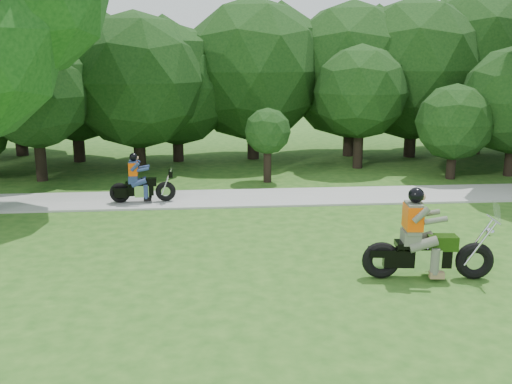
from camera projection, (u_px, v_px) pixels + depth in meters
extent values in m
plane|color=#235016|center=(415.00, 304.00, 10.33)|extent=(100.00, 100.00, 0.00)
cube|color=gray|center=(325.00, 196.00, 18.07)|extent=(60.00, 2.20, 0.06)
cylinder|color=black|center=(21.00, 135.00, 25.34)|extent=(0.53, 0.53, 1.80)
sphere|color=black|center=(14.00, 66.00, 24.63)|extent=(6.55, 6.55, 6.55)
cylinder|color=black|center=(349.00, 136.00, 25.28)|extent=(0.50, 0.50, 1.80)
sphere|color=black|center=(351.00, 71.00, 24.62)|extent=(5.92, 5.92, 5.92)
cylinder|color=black|center=(140.00, 148.00, 22.28)|extent=(0.46, 0.46, 1.72)
sphere|color=black|center=(136.00, 81.00, 21.67)|extent=(5.24, 5.24, 5.24)
cylinder|color=black|center=(40.00, 156.00, 20.22)|extent=(0.39, 0.39, 1.80)
sphere|color=black|center=(35.00, 96.00, 19.72)|extent=(3.75, 3.75, 3.75)
cylinder|color=black|center=(267.00, 164.00, 20.07)|extent=(0.28, 0.28, 1.28)
sphere|color=black|center=(268.00, 131.00, 19.79)|extent=(1.64, 1.64, 1.64)
cylinder|color=black|center=(511.00, 156.00, 21.11)|extent=(0.40, 0.40, 1.49)
cylinder|color=black|center=(451.00, 163.00, 20.63)|extent=(0.34, 0.34, 1.15)
sphere|color=black|center=(455.00, 122.00, 20.29)|extent=(2.76, 2.76, 2.76)
cylinder|color=black|center=(358.00, 146.00, 22.52)|extent=(0.38, 0.38, 1.80)
sphere|color=black|center=(360.00, 92.00, 22.03)|extent=(3.66, 3.66, 3.66)
cylinder|color=black|center=(78.00, 140.00, 23.87)|extent=(0.48, 0.48, 1.80)
sphere|color=black|center=(74.00, 75.00, 23.24)|extent=(5.57, 5.57, 5.57)
cylinder|color=black|center=(475.00, 134.00, 25.88)|extent=(0.54, 0.54, 1.80)
sphere|color=black|center=(482.00, 63.00, 25.15)|extent=(6.86, 6.86, 6.86)
cylinder|color=black|center=(253.00, 138.00, 24.54)|extent=(0.50, 0.50, 1.80)
sphere|color=black|center=(253.00, 70.00, 23.87)|extent=(6.01, 6.01, 6.01)
cylinder|color=black|center=(410.00, 136.00, 25.01)|extent=(0.51, 0.51, 1.80)
sphere|color=black|center=(415.00, 69.00, 24.33)|extent=(6.11, 6.11, 6.11)
cylinder|color=black|center=(178.00, 143.00, 23.99)|extent=(0.45, 0.45, 1.54)
sphere|color=black|center=(176.00, 86.00, 23.43)|extent=(4.96, 4.96, 4.96)
torus|color=black|center=(381.00, 260.00, 11.45)|extent=(0.79, 0.30, 0.77)
torus|color=black|center=(474.00, 261.00, 11.41)|extent=(0.79, 0.30, 0.77)
cube|color=black|center=(417.00, 258.00, 11.42)|extent=(1.36, 0.41, 0.35)
cube|color=silver|center=(426.00, 258.00, 11.42)|extent=(0.56, 0.43, 0.44)
cube|color=black|center=(442.00, 242.00, 11.33)|extent=(0.60, 0.39, 0.29)
cube|color=black|center=(410.00, 244.00, 11.36)|extent=(0.61, 0.41, 0.11)
cylinder|color=silver|center=(478.00, 243.00, 11.32)|extent=(0.60, 0.11, 0.91)
cylinder|color=silver|center=(494.00, 220.00, 11.20)|extent=(0.11, 0.70, 0.04)
cube|color=#555948|center=(411.00, 237.00, 11.32)|extent=(0.37, 0.45, 0.26)
cube|color=#555948|center=(413.00, 218.00, 11.23)|extent=(0.33, 0.49, 0.61)
cube|color=#F44F04|center=(413.00, 217.00, 11.22)|extent=(0.37, 0.54, 0.48)
sphere|color=black|center=(416.00, 195.00, 11.12)|extent=(0.31, 0.31, 0.31)
torus|color=black|center=(120.00, 193.00, 17.09)|extent=(0.62, 0.21, 0.61)
torus|color=black|center=(166.00, 191.00, 17.27)|extent=(0.62, 0.21, 0.61)
cube|color=black|center=(137.00, 191.00, 17.15)|extent=(0.99, 0.26, 0.28)
cube|color=silver|center=(142.00, 191.00, 17.17)|extent=(0.44, 0.32, 0.35)
cube|color=black|center=(149.00, 182.00, 17.13)|extent=(0.47, 0.29, 0.23)
cube|color=black|center=(133.00, 184.00, 17.08)|extent=(0.47, 0.30, 0.09)
cylinder|color=silver|center=(166.00, 181.00, 17.20)|extent=(0.35, 0.06, 0.79)
cylinder|color=silver|center=(171.00, 169.00, 17.14)|extent=(0.06, 0.56, 0.03)
cube|color=black|center=(121.00, 193.00, 16.90)|extent=(0.37, 0.12, 0.30)
cube|color=black|center=(122.00, 190.00, 17.27)|extent=(0.37, 0.12, 0.30)
cube|color=navy|center=(133.00, 180.00, 17.05)|extent=(0.28, 0.35, 0.21)
cube|color=navy|center=(133.00, 169.00, 16.98)|extent=(0.25, 0.38, 0.49)
cube|color=#F44F04|center=(133.00, 169.00, 16.98)|extent=(0.27, 0.42, 0.39)
sphere|color=black|center=(133.00, 157.00, 16.90)|extent=(0.25, 0.25, 0.25)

